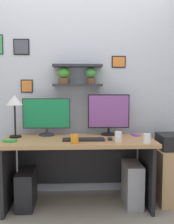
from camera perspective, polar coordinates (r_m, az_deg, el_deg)
ground_plane at (r=3.19m, az=-1.85°, el=-18.94°), size 8.00×8.00×0.00m
back_wall_assembly at (r=3.34m, az=-2.08°, el=6.10°), size 4.40×0.24×2.70m
desk at (r=3.06m, az=-1.90°, el=-9.27°), size 1.63×0.68×0.75m
monitor_left at (r=3.16m, az=-8.51°, el=-0.74°), size 0.55×0.18×0.43m
monitor_right at (r=3.16m, az=4.57°, el=-0.32°), size 0.48×0.18×0.47m
keyboard at (r=2.87m, az=-0.75°, el=-5.78°), size 0.44×0.14×0.02m
computer_mouse at (r=2.89m, az=4.84°, el=-5.61°), size 0.06×0.09×0.03m
desk_lamp at (r=3.08m, az=-14.98°, el=1.67°), size 0.18×0.18×0.47m
cell_phone at (r=3.19m, az=10.15°, el=-4.78°), size 0.10×0.15×0.01m
coffee_mug at (r=2.72m, az=-2.62°, el=-5.65°), size 0.08×0.08×0.09m
pen_cup at (r=2.76m, az=12.51°, el=-5.50°), size 0.07×0.07×0.10m
scissors_tray at (r=2.90m, az=-15.91°, el=-5.84°), size 0.14×0.11×0.02m
water_cup at (r=2.79m, az=6.59°, el=-5.21°), size 0.07×0.07×0.11m
drawer_cabinet at (r=3.36m, az=17.87°, el=-12.41°), size 0.44×0.50×0.60m
computer_tower_left at (r=3.15m, az=-12.61°, el=-15.50°), size 0.18×0.40×0.40m
computer_tower_right at (r=3.17m, az=9.49°, el=-14.62°), size 0.18×0.40×0.47m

